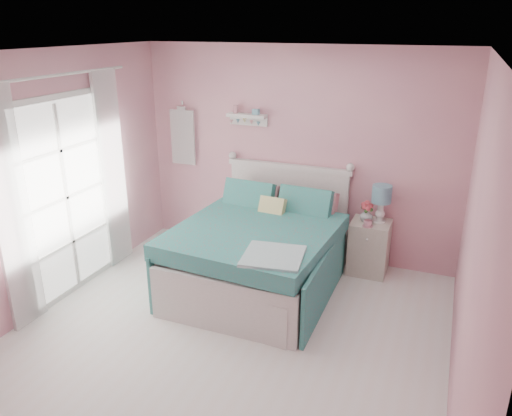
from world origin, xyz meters
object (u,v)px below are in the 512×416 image
Objects in this scene: table_lamp at (382,197)px; vase at (366,215)px; nightstand at (369,247)px; teacup at (368,223)px; bed at (260,253)px.

vase is at bearing -163.58° from table_lamp.
nightstand is 0.39m from teacup.
vase is at bearing 108.20° from teacup.
vase is 1.62× the size of teacup.
nightstand is at bearing 83.65° from teacup.
nightstand is (1.08, 0.78, -0.08)m from bed.
vase is (-0.06, -0.00, 0.40)m from nightstand.
table_lamp reaches higher than nightstand.
nightstand is at bearing 39.66° from bed.
teacup is at bearing -118.22° from table_lamp.
table_lamp is 0.35m from teacup.
bed is 1.27m from teacup.
bed is 4.68× the size of table_lamp.
table_lamp reaches higher than vase.
vase is at bearing -178.36° from nightstand.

